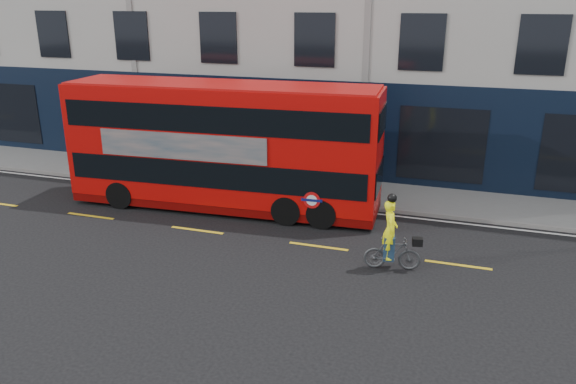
% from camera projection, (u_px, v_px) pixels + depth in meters
% --- Properties ---
extents(ground, '(120.00, 120.00, 0.00)m').
position_uv_depth(ground, '(304.00, 268.00, 15.34)').
color(ground, black).
rests_on(ground, ground).
extents(pavement, '(60.00, 3.00, 0.12)m').
position_uv_depth(pavement, '(353.00, 192.00, 21.17)').
color(pavement, gray).
rests_on(pavement, ground).
extents(kerb, '(60.00, 0.12, 0.13)m').
position_uv_depth(kerb, '(344.00, 205.00, 19.81)').
color(kerb, slate).
rests_on(kerb, ground).
extents(road_edge_line, '(58.00, 0.10, 0.01)m').
position_uv_depth(road_edge_line, '(342.00, 210.00, 19.56)').
color(road_edge_line, silver).
rests_on(road_edge_line, ground).
extents(lane_dashes, '(58.00, 0.12, 0.01)m').
position_uv_depth(lane_dashes, '(319.00, 246.00, 16.69)').
color(lane_dashes, gold).
rests_on(lane_dashes, ground).
extents(bus, '(10.87, 3.04, 4.33)m').
position_uv_depth(bus, '(224.00, 146.00, 19.20)').
color(bus, '#C50A07').
rests_on(bus, ground).
extents(cyclist, '(1.58, 0.69, 2.17)m').
position_uv_depth(cyclist, '(392.00, 244.00, 15.07)').
color(cyclist, '#494C4E').
rests_on(cyclist, ground).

